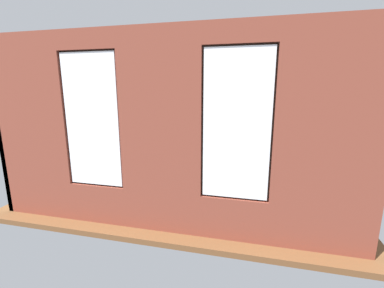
% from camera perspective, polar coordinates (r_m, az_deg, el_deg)
% --- Properties ---
extents(ground_plane, '(7.01, 5.91, 0.10)m').
position_cam_1_polar(ground_plane, '(6.97, 0.84, -8.17)').
color(ground_plane, brown).
extents(brick_wall_with_windows, '(6.41, 0.30, 3.30)m').
position_cam_1_polar(brick_wall_with_windows, '(4.13, -6.98, 1.35)').
color(brick_wall_with_windows, brown).
rests_on(brick_wall_with_windows, ground_plane).
extents(white_wall_right, '(0.10, 4.91, 3.30)m').
position_cam_1_polar(white_wall_right, '(7.72, -23.07, 5.83)').
color(white_wall_right, white).
rests_on(white_wall_right, ground_plane).
extents(couch_by_window, '(1.77, 0.87, 0.80)m').
position_cam_1_polar(couch_by_window, '(5.36, -11.77, -10.52)').
color(couch_by_window, black).
rests_on(couch_by_window, ground_plane).
extents(couch_left, '(0.92, 1.94, 0.80)m').
position_cam_1_polar(couch_left, '(6.36, 22.67, -7.55)').
color(couch_left, black).
rests_on(couch_left, ground_plane).
extents(coffee_table, '(1.23, 0.83, 0.41)m').
position_cam_1_polar(coffee_table, '(7.01, 0.96, -4.55)').
color(coffee_table, '#A87547').
rests_on(coffee_table, ground_plane).
extents(cup_ceramic, '(0.08, 0.08, 0.09)m').
position_cam_1_polar(cup_ceramic, '(6.84, 1.49, -4.11)').
color(cup_ceramic, '#33567F').
rests_on(cup_ceramic, coffee_table).
extents(candle_jar, '(0.08, 0.08, 0.12)m').
position_cam_1_polar(candle_jar, '(6.98, 0.96, -3.69)').
color(candle_jar, '#B7333D').
rests_on(candle_jar, coffee_table).
extents(table_plant_small, '(0.15, 0.15, 0.23)m').
position_cam_1_polar(table_plant_small, '(7.09, -0.06, -2.89)').
color(table_plant_small, brown).
rests_on(table_plant_small, coffee_table).
extents(remote_silver, '(0.17, 0.14, 0.02)m').
position_cam_1_polar(remote_silver, '(7.06, 3.90, -3.91)').
color(remote_silver, '#B2B2B7').
rests_on(remote_silver, coffee_table).
extents(media_console, '(1.07, 0.42, 0.57)m').
position_cam_1_polar(media_console, '(7.59, -21.60, -4.68)').
color(media_console, black).
rests_on(media_console, ground_plane).
extents(tv_flatscreen, '(1.02, 0.20, 0.74)m').
position_cam_1_polar(tv_flatscreen, '(7.44, -21.98, 0.17)').
color(tv_flatscreen, black).
rests_on(tv_flatscreen, media_console).
extents(papasan_chair, '(1.13, 1.13, 0.70)m').
position_cam_1_polar(papasan_chair, '(8.69, -0.36, -0.61)').
color(papasan_chair, olive).
rests_on(papasan_chair, ground_plane).
extents(potted_plant_between_couches, '(0.93, 1.06, 1.15)m').
position_cam_1_polar(potted_plant_between_couches, '(4.88, 2.92, -7.89)').
color(potted_plant_between_couches, gray).
rests_on(potted_plant_between_couches, ground_plane).
extents(potted_plant_mid_room_small, '(0.30, 0.30, 0.59)m').
position_cam_1_polar(potted_plant_mid_room_small, '(7.09, 9.78, -4.30)').
color(potted_plant_mid_room_small, '#47423D').
rests_on(potted_plant_mid_room_small, ground_plane).
extents(potted_plant_corner_far_left, '(0.33, 0.33, 0.65)m').
position_cam_1_polar(potted_plant_corner_far_left, '(4.93, 27.33, -12.83)').
color(potted_plant_corner_far_left, '#47423D').
rests_on(potted_plant_corner_far_left, ground_plane).
extents(potted_plant_foreground_right, '(0.85, 1.00, 1.21)m').
position_cam_1_polar(potted_plant_foreground_right, '(9.35, -11.89, 1.58)').
color(potted_plant_foreground_right, brown).
rests_on(potted_plant_foreground_right, ground_plane).
extents(potted_plant_corner_near_left, '(0.94, 0.91, 1.25)m').
position_cam_1_polar(potted_plant_corner_near_left, '(8.57, 21.47, 0.28)').
color(potted_plant_corner_near_left, brown).
rests_on(potted_plant_corner_near_left, ground_plane).
extents(potted_plant_near_tv, '(0.94, 0.93, 1.13)m').
position_cam_1_polar(potted_plant_near_tv, '(6.42, -22.89, -4.43)').
color(potted_plant_near_tv, '#47423D').
rests_on(potted_plant_near_tv, ground_plane).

